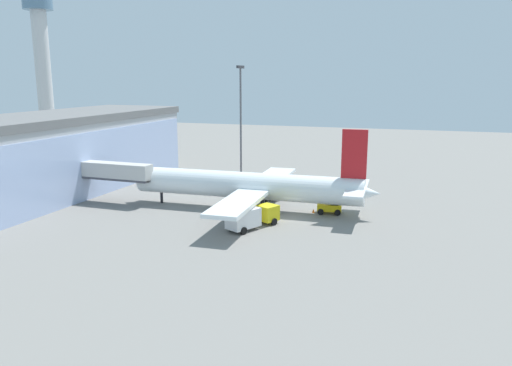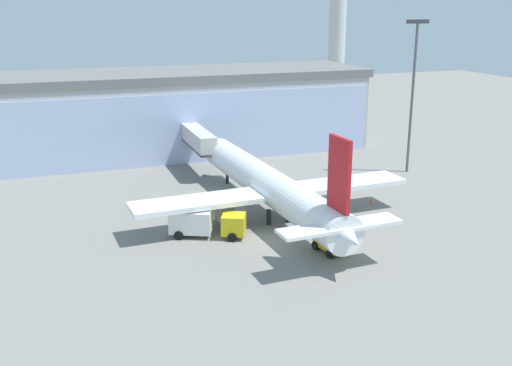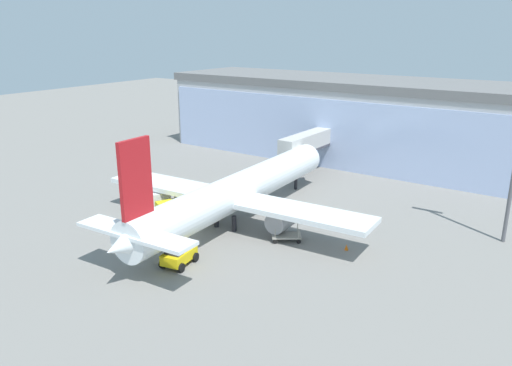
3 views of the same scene
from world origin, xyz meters
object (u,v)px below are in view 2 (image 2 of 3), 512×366
object	(u,v)px
baggage_cart	(332,208)
pushback_tug	(332,242)
safety_cone_wingtip	(371,201)
safety_cone_nose	(317,241)
airplane	(271,187)
jet_bridge	(195,137)
catering_truck	(205,222)
apron_light_mast	(413,85)

from	to	relation	value
baggage_cart	pushback_tug	size ratio (longest dim) A/B	0.94
safety_cone_wingtip	safety_cone_nose	bearing A→B (deg)	-142.49
airplane	safety_cone_nose	xyz separation A→B (m)	(1.18, -8.50, -3.08)
baggage_cart	safety_cone_wingtip	xyz separation A→B (m)	(5.68, 1.20, -0.23)
jet_bridge	baggage_cart	world-z (taller)	jet_bridge
pushback_tug	jet_bridge	bearing A→B (deg)	-1.54
catering_truck	safety_cone_nose	bearing A→B (deg)	-4.95
pushback_tug	safety_cone_wingtip	distance (m)	15.32
catering_truck	jet_bridge	bearing A→B (deg)	102.96
safety_cone_nose	pushback_tug	bearing A→B (deg)	-79.63
jet_bridge	safety_cone_nose	bearing A→B (deg)	-171.96
pushback_tug	safety_cone_wingtip	xyz separation A→B (m)	(10.82, 10.82, -0.70)
catering_truck	baggage_cart	distance (m)	14.98
jet_bridge	catering_truck	distance (m)	25.21
catering_truck	pushback_tug	distance (m)	12.52
catering_truck	safety_cone_wingtip	world-z (taller)	catering_truck
airplane	apron_light_mast	bearing A→B (deg)	-68.81
catering_truck	pushback_tug	xyz separation A→B (m)	(9.71, -7.90, -0.49)
safety_cone_nose	safety_cone_wingtip	size ratio (longest dim) A/B	1.00
baggage_cart	safety_cone_wingtip	world-z (taller)	baggage_cart
airplane	catering_truck	bearing A→B (deg)	107.46
pushback_tug	safety_cone_nose	xyz separation A→B (m)	(-0.40, 2.20, -0.70)
catering_truck	baggage_cart	xyz separation A→B (m)	(14.85, 1.72, -0.97)
airplane	catering_truck	distance (m)	8.80
baggage_cart	jet_bridge	bearing A→B (deg)	77.86
jet_bridge	safety_cone_nose	world-z (taller)	jet_bridge
pushback_tug	airplane	bearing A→B (deg)	0.10
baggage_cart	pushback_tug	xyz separation A→B (m)	(-5.15, -9.62, 0.47)
jet_bridge	airplane	xyz separation A→B (m)	(2.25, -21.53, -1.14)
jet_bridge	safety_cone_nose	size ratio (longest dim) A/B	26.44
safety_cone_wingtip	catering_truck	bearing A→B (deg)	-171.90
apron_light_mast	baggage_cart	size ratio (longest dim) A/B	6.20
airplane	safety_cone_nose	world-z (taller)	airplane
catering_truck	safety_cone_wingtip	size ratio (longest dim) A/B	13.66
apron_light_mast	safety_cone_wingtip	size ratio (longest dim) A/B	36.28
baggage_cart	pushback_tug	world-z (taller)	pushback_tug
baggage_cart	safety_cone_nose	distance (m)	9.27
catering_truck	baggage_cart	world-z (taller)	catering_truck
airplane	pushback_tug	world-z (taller)	airplane
catering_truck	safety_cone_wingtip	distance (m)	20.77
apron_light_mast	pushback_tug	size ratio (longest dim) A/B	5.82
jet_bridge	catering_truck	xyz separation A→B (m)	(-5.88, -24.33, -3.03)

